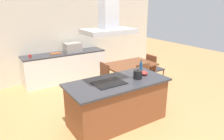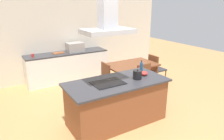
{
  "view_description": "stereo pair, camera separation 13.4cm",
  "coord_description": "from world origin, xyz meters",
  "views": [
    {
      "loc": [
        -2.15,
        -3.13,
        2.37
      ],
      "look_at": [
        0.13,
        0.4,
        1.0
      ],
      "focal_mm": 33.22,
      "sensor_mm": 36.0,
      "label": 1
    },
    {
      "loc": [
        -2.03,
        -3.21,
        2.37
      ],
      "look_at": [
        0.13,
        0.4,
        1.0
      ],
      "focal_mm": 33.22,
      "sensor_mm": 36.0,
      "label": 2
    }
  ],
  "objects": [
    {
      "name": "ground",
      "position": [
        0.0,
        1.5,
        0.0
      ],
      "size": [
        16.0,
        16.0,
        0.0
      ],
      "primitive_type": "plane",
      "color": "tan"
    },
    {
      "name": "wall_back",
      "position": [
        0.0,
        3.25,
        1.35
      ],
      "size": [
        7.2,
        0.1,
        2.7
      ],
      "primitive_type": "cube",
      "color": "beige",
      "rests_on": "ground"
    },
    {
      "name": "kitchen_island",
      "position": [
        0.0,
        0.0,
        0.45
      ],
      "size": [
        2.04,
        0.96,
        0.9
      ],
      "color": "brown",
      "rests_on": "ground"
    },
    {
      "name": "cooktop",
      "position": [
        -0.2,
        0.0,
        0.91
      ],
      "size": [
        0.6,
        0.44,
        0.01
      ],
      "primitive_type": "cube",
      "color": "black",
      "rests_on": "kitchen_island"
    },
    {
      "name": "tea_kettle",
      "position": [
        0.43,
        -0.1,
        0.99
      ],
      "size": [
        0.23,
        0.18,
        0.2
      ],
      "color": "black",
      "rests_on": "kitchen_island"
    },
    {
      "name": "olive_oil_bottle",
      "position": [
        0.78,
        0.22,
        1.01
      ],
      "size": [
        0.07,
        0.07,
        0.26
      ],
      "color": "navy",
      "rests_on": "kitchen_island"
    },
    {
      "name": "mixing_bowl",
      "position": [
        0.67,
        0.0,
        0.94
      ],
      "size": [
        0.16,
        0.16,
        0.09
      ],
      "primitive_type": "ellipsoid",
      "color": "red",
      "rests_on": "kitchen_island"
    },
    {
      "name": "back_counter",
      "position": [
        -0.02,
        2.88,
        0.45
      ],
      "size": [
        2.53,
        0.62,
        0.9
      ],
      "color": "white",
      "rests_on": "ground"
    },
    {
      "name": "countertop_microwave",
      "position": [
        0.26,
        2.88,
        1.04
      ],
      "size": [
        0.5,
        0.38,
        0.28
      ],
      "primitive_type": "cube",
      "color": "#9E9993",
      "rests_on": "back_counter"
    },
    {
      "name": "coffee_mug_red",
      "position": [
        -1.04,
        2.84,
        0.95
      ],
      "size": [
        0.08,
        0.08,
        0.09
      ],
      "primitive_type": "cylinder",
      "color": "red",
      "rests_on": "back_counter"
    },
    {
      "name": "cutting_board",
      "position": [
        -0.27,
        2.93,
        0.91
      ],
      "size": [
        0.34,
        0.24,
        0.02
      ],
      "primitive_type": "cube",
      "color": "brown",
      "rests_on": "back_counter"
    },
    {
      "name": "dining_table",
      "position": [
        1.25,
        1.25,
        0.67
      ],
      "size": [
        1.4,
        0.9,
        0.75
      ],
      "color": "brown",
      "rests_on": "ground"
    },
    {
      "name": "chair_at_right_end",
      "position": [
        2.17,
        1.25,
        0.51
      ],
      "size": [
        0.42,
        0.42,
        0.89
      ],
      "color": "#333338",
      "rests_on": "ground"
    },
    {
      "name": "chair_facing_island",
      "position": [
        1.25,
        0.58,
        0.51
      ],
      "size": [
        0.42,
        0.42,
        0.89
      ],
      "color": "#333338",
      "rests_on": "ground"
    },
    {
      "name": "chair_at_left_end",
      "position": [
        0.34,
        1.25,
        0.51
      ],
      "size": [
        0.42,
        0.42,
        0.89
      ],
      "color": "#333338",
      "rests_on": "ground"
    },
    {
      "name": "range_hood",
      "position": [
        -0.2,
        0.0,
        2.1
      ],
      "size": [
        0.9,
        0.55,
        0.78
      ],
      "color": "#ADADB2"
    }
  ]
}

